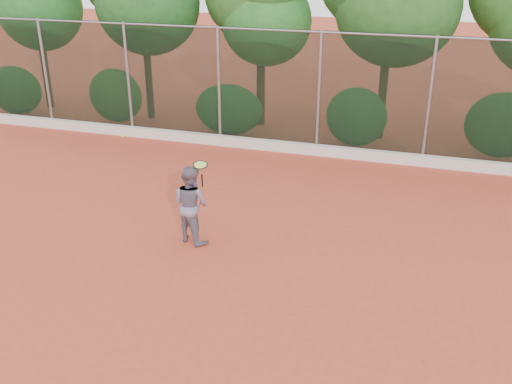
% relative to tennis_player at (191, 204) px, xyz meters
% --- Properties ---
extents(ground, '(80.00, 80.00, 0.00)m').
position_rel_tennis_player_xyz_m(ground, '(1.37, -0.97, -0.82)').
color(ground, '#B6432B').
rests_on(ground, ground).
extents(concrete_curb, '(24.00, 0.20, 0.30)m').
position_rel_tennis_player_xyz_m(concrete_curb, '(1.37, 5.85, -0.67)').
color(concrete_curb, silver).
rests_on(concrete_curb, ground).
extents(tennis_player, '(0.97, 0.87, 1.64)m').
position_rel_tennis_player_xyz_m(tennis_player, '(0.00, 0.00, 0.00)').
color(tennis_player, slate).
rests_on(tennis_player, ground).
extents(chainlink_fence, '(24.09, 0.09, 3.50)m').
position_rel_tennis_player_xyz_m(chainlink_fence, '(1.37, 6.03, 1.04)').
color(chainlink_fence, black).
rests_on(chainlink_fence, ground).
extents(tennis_racket, '(0.37, 0.37, 0.54)m').
position_rel_tennis_player_xyz_m(tennis_racket, '(0.29, -0.10, 0.88)').
color(tennis_racket, black).
rests_on(tennis_racket, ground).
extents(tennis_ball_in_flight, '(0.07, 0.07, 0.07)m').
position_rel_tennis_player_xyz_m(tennis_ball_in_flight, '(-1.76, 0.57, 1.10)').
color(tennis_ball_in_flight, '#B0CE2F').
rests_on(tennis_ball_in_flight, ground).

